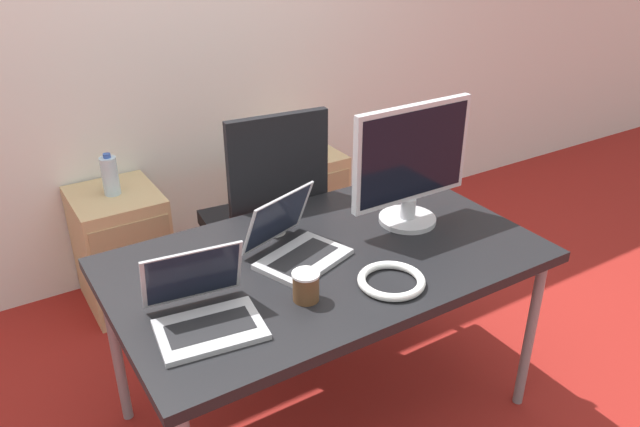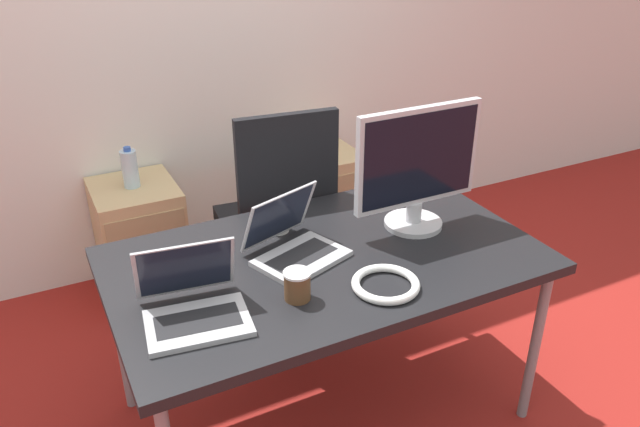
# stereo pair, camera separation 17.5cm
# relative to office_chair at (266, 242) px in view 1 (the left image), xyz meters

# --- Properties ---
(ground_plane) EXTENTS (14.00, 14.00, 0.00)m
(ground_plane) POSITION_rel_office_chair_xyz_m (-0.10, -0.69, -0.43)
(ground_plane) COLOR maroon
(wall_back) EXTENTS (10.00, 0.05, 2.60)m
(wall_back) POSITION_rel_office_chair_xyz_m (-0.10, 0.79, 0.87)
(wall_back) COLOR silver
(wall_back) RESTS_ON ground_plane
(desk) EXTENTS (1.53, 0.90, 0.74)m
(desk) POSITION_rel_office_chair_xyz_m (-0.10, -0.69, 0.26)
(desk) COLOR black
(desk) RESTS_ON ground_plane
(office_chair) EXTENTS (0.56, 0.58, 1.11)m
(office_chair) POSITION_rel_office_chair_xyz_m (0.00, 0.00, 0.00)
(office_chair) COLOR #232326
(office_chair) RESTS_ON ground_plane
(cabinet_left) EXTENTS (0.41, 0.46, 0.61)m
(cabinet_left) POSITION_rel_office_chair_xyz_m (-0.55, 0.53, -0.13)
(cabinet_left) COLOR tan
(cabinet_left) RESTS_ON ground_plane
(cabinet_right) EXTENTS (0.41, 0.46, 0.61)m
(cabinet_right) POSITION_rel_office_chair_xyz_m (0.49, 0.53, -0.13)
(cabinet_right) COLOR tan
(cabinet_right) RESTS_ON ground_plane
(water_bottle) EXTENTS (0.08, 0.08, 0.21)m
(water_bottle) POSITION_rel_office_chair_xyz_m (-0.55, 0.53, 0.28)
(water_bottle) COLOR silver
(water_bottle) RESTS_ON cabinet_left
(laptop_left) EXTENTS (0.34, 0.33, 0.22)m
(laptop_left) POSITION_rel_office_chair_xyz_m (-0.62, -0.83, 0.36)
(laptop_left) COLOR #ADADB2
(laptop_left) RESTS_ON desk
(laptop_right) EXTENTS (0.37, 0.38, 0.22)m
(laptop_right) POSITION_rel_office_chair_xyz_m (-0.20, -0.63, 0.36)
(laptop_right) COLOR #ADADB2
(laptop_right) RESTS_ON desk
(monitor) EXTENTS (0.52, 0.23, 0.48)m
(monitor) POSITION_rel_office_chair_xyz_m (0.31, -0.64, 0.55)
(monitor) COLOR #B7B7BC
(monitor) RESTS_ON desk
(coffee_cup_white) EXTENTS (0.08, 0.08, 0.09)m
(coffee_cup_white) POSITION_rel_office_chair_xyz_m (-0.18, -0.44, 0.35)
(coffee_cup_white) COLOR white
(coffee_cup_white) RESTS_ON desk
(coffee_cup_brown) EXTENTS (0.09, 0.09, 0.10)m
(coffee_cup_brown) POSITION_rel_office_chair_xyz_m (-0.30, -0.88, 0.36)
(coffee_cup_brown) COLOR brown
(coffee_cup_brown) RESTS_ON desk
(cable_coil) EXTENTS (0.23, 0.23, 0.03)m
(cable_coil) POSITION_rel_office_chair_xyz_m (-0.02, -0.96, 0.32)
(cable_coil) COLOR white
(cable_coil) RESTS_ON desk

